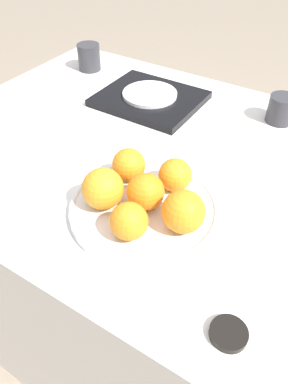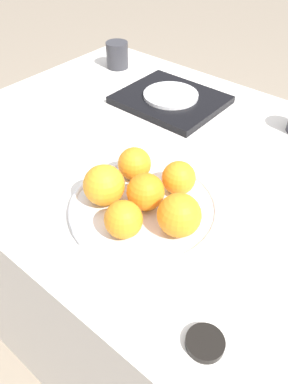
{
  "view_description": "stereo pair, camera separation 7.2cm",
  "coord_description": "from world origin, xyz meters",
  "px_view_note": "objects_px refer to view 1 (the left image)",
  "views": [
    {
      "loc": [
        0.2,
        -0.64,
        1.31
      ],
      "look_at": [
        -0.09,
        -0.19,
        0.83
      ],
      "focal_mm": 35.0,
      "sensor_mm": 36.0,
      "label": 1
    },
    {
      "loc": [
        0.26,
        -0.6,
        1.31
      ],
      "look_at": [
        -0.09,
        -0.19,
        0.83
      ],
      "focal_mm": 35.0,
      "sensor_mm": 36.0,
      "label": 2
    }
  ],
  "objects_px": {
    "soy_dish": "(229,333)",
    "serving_tray": "(150,99)",
    "orange_4": "(129,221)",
    "side_plate": "(150,94)",
    "orange_2": "(129,165)",
    "cup_2": "(89,57)",
    "orange_0": "(146,192)",
    "orange_5": "(175,175)",
    "orange_3": "(183,211)",
    "orange_1": "(103,189)",
    "cup_3": "(281,109)",
    "fruit_platter": "(144,207)"
  },
  "relations": [
    {
      "from": "soy_dish",
      "to": "serving_tray",
      "type": "bearing_deg",
      "value": 131.02
    },
    {
      "from": "orange_4",
      "to": "side_plate",
      "type": "relative_size",
      "value": 0.45
    },
    {
      "from": "orange_2",
      "to": "cup_2",
      "type": "xyz_separation_m",
      "value": [
        -0.44,
        0.42,
        -0.01
      ]
    },
    {
      "from": "orange_0",
      "to": "orange_2",
      "type": "distance_m",
      "value": 0.09
    },
    {
      "from": "orange_5",
      "to": "orange_4",
      "type": "bearing_deg",
      "value": -92.35
    },
    {
      "from": "cup_2",
      "to": "serving_tray",
      "type": "bearing_deg",
      "value": -16.31
    },
    {
      "from": "orange_0",
      "to": "orange_3",
      "type": "height_order",
      "value": "orange_3"
    },
    {
      "from": "orange_1",
      "to": "side_plate",
      "type": "distance_m",
      "value": 0.46
    },
    {
      "from": "orange_1",
      "to": "soy_dish",
      "type": "relative_size",
      "value": 1.43
    },
    {
      "from": "orange_0",
      "to": "orange_3",
      "type": "xyz_separation_m",
      "value": [
        0.09,
        -0.01,
        0.0
      ]
    },
    {
      "from": "orange_1",
      "to": "side_plate",
      "type": "height_order",
      "value": "orange_1"
    },
    {
      "from": "orange_1",
      "to": "cup_3",
      "type": "xyz_separation_m",
      "value": [
        0.19,
        0.52,
        -0.02
      ]
    },
    {
      "from": "fruit_platter",
      "to": "orange_1",
      "type": "bearing_deg",
      "value": -151.37
    },
    {
      "from": "orange_1",
      "to": "cup_2",
      "type": "relative_size",
      "value": 0.99
    },
    {
      "from": "orange_2",
      "to": "orange_3",
      "type": "xyz_separation_m",
      "value": [
        0.16,
        -0.07,
        0.0
      ]
    },
    {
      "from": "serving_tray",
      "to": "cup_3",
      "type": "xyz_separation_m",
      "value": [
        0.35,
        0.1,
        0.03
      ]
    },
    {
      "from": "orange_3",
      "to": "cup_2",
      "type": "relative_size",
      "value": 0.97
    },
    {
      "from": "side_plate",
      "to": "soy_dish",
      "type": "relative_size",
      "value": 2.71
    },
    {
      "from": "orange_0",
      "to": "soy_dish",
      "type": "bearing_deg",
      "value": -32.93
    },
    {
      "from": "orange_3",
      "to": "cup_3",
      "type": "relative_size",
      "value": 1.12
    },
    {
      "from": "orange_0",
      "to": "cup_3",
      "type": "distance_m",
      "value": 0.5
    },
    {
      "from": "orange_2",
      "to": "cup_3",
      "type": "bearing_deg",
      "value": 65.2
    },
    {
      "from": "soy_dish",
      "to": "cup_2",
      "type": "bearing_deg",
      "value": 140.43
    },
    {
      "from": "cup_3",
      "to": "soy_dish",
      "type": "xyz_separation_m",
      "value": [
        0.12,
        -0.64,
        -0.03
      ]
    },
    {
      "from": "cup_2",
      "to": "side_plate",
      "type": "bearing_deg",
      "value": -16.31
    },
    {
      "from": "orange_3",
      "to": "serving_tray",
      "type": "bearing_deg",
      "value": 128.47
    },
    {
      "from": "orange_2",
      "to": "soy_dish",
      "type": "xyz_separation_m",
      "value": [
        0.32,
        -0.21,
        -0.04
      ]
    },
    {
      "from": "orange_1",
      "to": "orange_5",
      "type": "distance_m",
      "value": 0.15
    },
    {
      "from": "orange_0",
      "to": "orange_5",
      "type": "bearing_deg",
      "value": 74.02
    },
    {
      "from": "orange_0",
      "to": "soy_dish",
      "type": "height_order",
      "value": "orange_0"
    },
    {
      "from": "orange_4",
      "to": "orange_5",
      "type": "xyz_separation_m",
      "value": [
        0.01,
        0.16,
        -0.0
      ]
    },
    {
      "from": "cup_3",
      "to": "serving_tray",
      "type": "bearing_deg",
      "value": -164.72
    },
    {
      "from": "orange_1",
      "to": "fruit_platter",
      "type": "bearing_deg",
      "value": 28.63
    },
    {
      "from": "serving_tray",
      "to": "cup_3",
      "type": "height_order",
      "value": "cup_3"
    },
    {
      "from": "orange_0",
      "to": "orange_2",
      "type": "bearing_deg",
      "value": 144.44
    },
    {
      "from": "side_plate",
      "to": "cup_3",
      "type": "distance_m",
      "value": 0.36
    },
    {
      "from": "cup_3",
      "to": "orange_3",
      "type": "bearing_deg",
      "value": -93.85
    },
    {
      "from": "orange_0",
      "to": "orange_4",
      "type": "xyz_separation_m",
      "value": [
        0.02,
        -0.08,
        -0.0
      ]
    },
    {
      "from": "cup_2",
      "to": "cup_3",
      "type": "bearing_deg",
      "value": 1.04
    },
    {
      "from": "orange_2",
      "to": "cup_3",
      "type": "distance_m",
      "value": 0.47
    },
    {
      "from": "serving_tray",
      "to": "orange_1",
      "type": "bearing_deg",
      "value": -69.86
    },
    {
      "from": "fruit_platter",
      "to": "orange_4",
      "type": "height_order",
      "value": "orange_4"
    },
    {
      "from": "cup_2",
      "to": "soy_dish",
      "type": "distance_m",
      "value": 0.99
    },
    {
      "from": "cup_3",
      "to": "cup_2",
      "type": "bearing_deg",
      "value": -178.96
    },
    {
      "from": "orange_2",
      "to": "orange_0",
      "type": "bearing_deg",
      "value": -35.56
    },
    {
      "from": "orange_3",
      "to": "orange_4",
      "type": "bearing_deg",
      "value": -136.34
    },
    {
      "from": "orange_5",
      "to": "side_plate",
      "type": "distance_m",
      "value": 0.4
    },
    {
      "from": "orange_0",
      "to": "orange_4",
      "type": "height_order",
      "value": "orange_0"
    },
    {
      "from": "orange_2",
      "to": "orange_5",
      "type": "height_order",
      "value": "orange_2"
    },
    {
      "from": "orange_5",
      "to": "soy_dish",
      "type": "bearing_deg",
      "value": -46.73
    }
  ]
}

